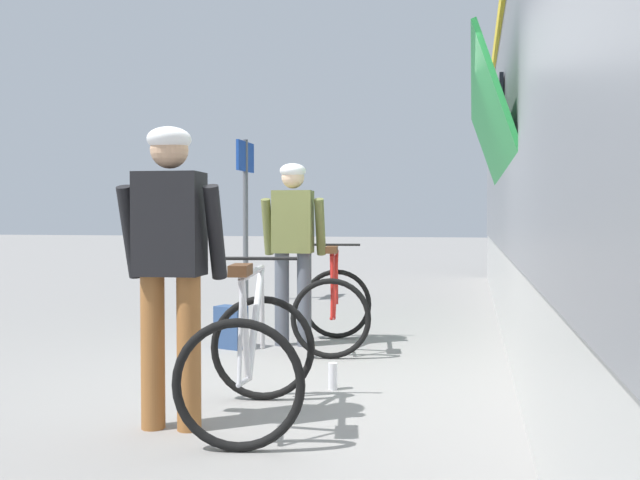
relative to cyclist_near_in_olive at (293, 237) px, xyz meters
The scene contains 8 objects.
ground_plane 1.88m from the cyclist_near_in_olive, 71.88° to the right, with size 80.00×80.00×0.00m, color gray.
cyclist_near_in_olive is the anchor object (origin of this frame).
cyclist_far_in_dark 2.67m from the cyclist_near_in_olive, 90.55° to the right, with size 0.63×0.34×1.76m.
bicycle_near_red 0.77m from the cyclist_near_in_olive, ahead, with size 0.86×1.16×0.99m.
bicycle_far_silver 2.58m from the cyclist_near_in_olive, 80.76° to the right, with size 0.89×1.18×0.99m.
backpack_on_platform 1.04m from the cyclist_near_in_olive, 154.98° to the right, with size 0.28×0.18×0.40m, color navy.
water_bottle_near_the_bikes 1.98m from the cyclist_near_in_olive, 65.59° to the right, with size 0.07×0.07×0.19m, color silver.
platform_sign_post 3.69m from the cyclist_near_in_olive, 116.13° to the left, with size 0.08×0.70×2.40m.
Camera 1 is at (1.20, -4.84, 1.23)m, focal length 38.03 mm.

